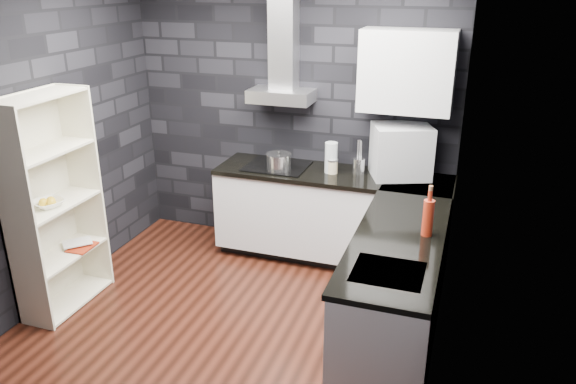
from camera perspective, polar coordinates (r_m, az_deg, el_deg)
The scene contains 27 objects.
ground at distance 4.71m, azimuth -5.96°, elevation -12.83°, with size 3.20×3.20×0.00m, color #3A180F.
wall_back at distance 5.56m, azimuth 0.49°, elevation 7.97°, with size 3.20×0.05×2.70m, color black.
wall_front at distance 2.85m, azimuth -20.73°, elevation -6.99°, with size 3.20×0.05×2.70m, color black.
wall_left at distance 5.00m, azimuth -23.82°, elevation 4.61°, with size 0.05×3.20×2.70m, color black.
wall_right at distance 3.74m, azimuth 16.49°, elevation 0.34°, with size 0.05×3.20×2.70m, color black.
toekick_back at distance 5.63m, azimuth 4.40°, elevation -6.09°, with size 2.18×0.50×0.10m, color black.
toekick_right at distance 4.46m, azimuth 11.02°, elevation -14.57°, with size 0.50×1.78×0.10m, color black.
counter_back_cab at distance 5.41m, azimuth 4.41°, elevation -2.22°, with size 2.20×0.60×0.76m, color silver.
counter_right_cab at distance 4.23m, azimuth 10.89°, elevation -9.76°, with size 0.60×1.80×0.76m, color silver.
counter_back_top at distance 5.25m, azimuth 4.51°, elevation 1.74°, with size 2.20×0.62×0.04m, color black.
counter_right_top at distance 4.04m, azimuth 11.14°, elevation -4.86°, with size 0.62×1.80×0.04m, color black.
counter_corner_top at distance 5.14m, azimuth 13.20°, elevation 0.77°, with size 0.62×0.62×0.04m, color black.
hood_body at distance 5.35m, azimuth -0.68°, elevation 9.74°, with size 0.60×0.34×0.12m, color silver.
hood_chimney at distance 5.34m, azimuth -0.45°, elevation 15.25°, with size 0.24×0.20×0.90m, color silver.
upper_cabinet at distance 5.04m, azimuth 11.99°, elevation 11.91°, with size 0.80×0.35×0.70m, color silver.
cooktop at distance 5.41m, azimuth -1.11°, elevation 2.67°, with size 0.58×0.50×0.01m, color black.
sink_rim at distance 3.59m, azimuth 10.14°, elevation -8.04°, with size 0.44×0.40×0.01m, color silver.
pot at distance 5.28m, azimuth -0.94°, elevation 3.04°, with size 0.23×0.23×0.14m, color silver.
glass_vase at distance 5.22m, azimuth 4.40°, elevation 3.50°, with size 0.12×0.12×0.29m, color silver.
storage_jar at distance 5.22m, azimuth 4.52°, elevation 2.55°, with size 0.10×0.10×0.12m, color beige.
utensil_crock at distance 5.24m, azimuth 7.18°, elevation 2.65°, with size 0.11×0.11×0.14m, color silver.
appliance_garage at distance 5.18m, azimuth 11.40°, elevation 3.93°, with size 0.50×0.39×0.50m, color #BABDC3.
red_bottle at distance 4.06m, azimuth 14.03°, elevation -2.58°, with size 0.08×0.08×0.26m, color #9E2813.
bookshelf at distance 4.88m, azimuth -22.66°, elevation -1.22°, with size 0.34×0.80×1.80m, color beige.
fruit_bowl at distance 4.83m, azimuth -23.16°, elevation -1.06°, with size 0.23×0.23×0.06m, color white.
book_red at distance 5.10m, azimuth -21.14°, elevation -4.04°, with size 0.18×0.02×0.24m, color maroon.
book_second at distance 5.17m, azimuth -20.90°, elevation -3.40°, with size 0.17×0.02×0.23m, color #B2B2B2.
Camera 1 is at (1.70, -3.51, 2.63)m, focal length 35.00 mm.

